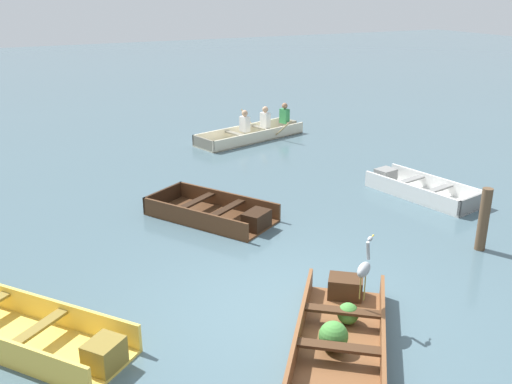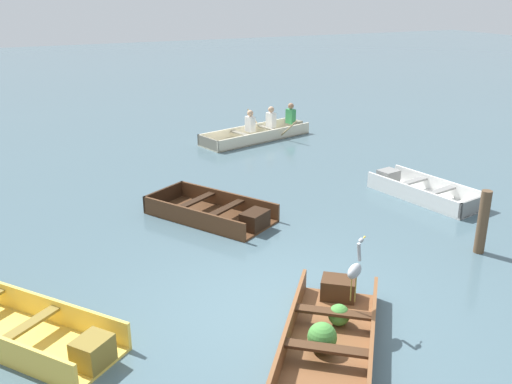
% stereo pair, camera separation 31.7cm
% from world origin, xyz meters
% --- Properties ---
extents(ground_plane, '(80.00, 80.00, 0.00)m').
position_xyz_m(ground_plane, '(0.00, 0.00, 0.00)').
color(ground_plane, '#47606B').
extents(dinghy_wooden_brown_foreground, '(2.51, 2.80, 0.41)m').
position_xyz_m(dinghy_wooden_brown_foreground, '(0.26, -0.89, 0.14)').
color(dinghy_wooden_brown_foreground, brown).
rests_on(dinghy_wooden_brown_foreground, ground).
extents(skiff_yellow_near_moored, '(2.87, 3.28, 0.39)m').
position_xyz_m(skiff_yellow_near_moored, '(-3.42, 0.93, 0.13)').
color(skiff_yellow_near_moored, '#E5BC47').
rests_on(skiff_yellow_near_moored, ground).
extents(skiff_white_mid_moored, '(1.40, 2.57, 0.35)m').
position_xyz_m(skiff_white_mid_moored, '(4.85, 2.87, 0.13)').
color(skiff_white_mid_moored, white).
rests_on(skiff_white_mid_moored, ground).
extents(skiff_dark_varnish_far_moored, '(2.27, 2.71, 0.36)m').
position_xyz_m(skiff_dark_varnish_far_moored, '(0.38, 3.52, 0.13)').
color(skiff_dark_varnish_far_moored, '#4C2D19').
rests_on(skiff_dark_varnish_far_moored, ground).
extents(rowboat_cream_with_crew, '(3.59, 2.16, 0.90)m').
position_xyz_m(rowboat_cream_with_crew, '(3.85, 8.79, 0.20)').
color(rowboat_cream_with_crew, beige).
rests_on(rowboat_cream_with_crew, ground).
extents(heron_on_dinghy, '(0.42, 0.32, 0.84)m').
position_xyz_m(heron_on_dinghy, '(0.69, -0.73, 0.87)').
color(heron_on_dinghy, olive).
rests_on(heron_on_dinghy, dinghy_wooden_brown_foreground).
extents(mooring_post, '(0.18, 0.18, 1.11)m').
position_xyz_m(mooring_post, '(3.94, 0.27, 0.56)').
color(mooring_post, brown).
rests_on(mooring_post, ground).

